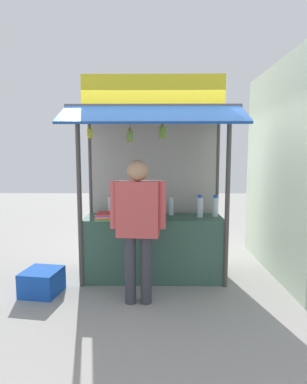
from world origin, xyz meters
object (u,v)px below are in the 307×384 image
banana_bunch_inner_right (130,136)px  water_bottle_back_right (215,206)px  water_bottle_right (111,205)px  magazine_stack_rear_center (156,217)px  magazine_stack_far_right (130,216)px  vendor_person (138,218)px  water_bottle_far_left (118,207)px  magazine_stack_back_left (104,216)px  water_bottle_center (200,207)px  water_bottle_mid_right (171,207)px  plastic_crate (42,282)px  banana_bunch_leftmost (90,133)px  banana_bunch_rightmost (162,132)px

banana_bunch_inner_right → water_bottle_back_right: bearing=21.1°
water_bottle_right → magazine_stack_rear_center: 0.77m
magazine_stack_far_right → vendor_person: (0.16, -0.73, 0.11)m
water_bottle_far_left → magazine_stack_back_left: (-0.15, -0.22, -0.09)m
magazine_stack_back_left → vendor_person: bearing=-50.6°
magazine_stack_back_left → magazine_stack_rear_center: bearing=-3.3°
water_bottle_back_right → water_bottle_center: bearing=-166.9°
water_bottle_center → water_bottle_mid_right: size_ratio=1.25×
water_bottle_right → banana_bunch_inner_right: banana_bunch_inner_right is taller
water_bottle_right → plastic_crate: water_bottle_right is taller
water_bottle_right → magazine_stack_rear_center: (0.65, -0.40, -0.10)m
water_bottle_far_left → plastic_crate: bearing=-147.0°
banana_bunch_leftmost → water_bottle_mid_right: bearing=27.7°
banana_bunch_inner_right → banana_bunch_rightmost: size_ratio=1.14×
magazine_stack_far_right → vendor_person: 0.75m
magazine_stack_back_left → plastic_crate: bearing=-154.0°
water_bottle_right → banana_bunch_inner_right: size_ratio=0.94×
water_bottle_center → vendor_person: size_ratio=0.19×
water_bottle_mid_right → plastic_crate: water_bottle_mid_right is taller
banana_bunch_inner_right → vendor_person: 1.03m
magazine_stack_back_left → banana_bunch_leftmost: bearing=-118.8°
water_bottle_mid_right → banana_bunch_inner_right: 1.24m
water_bottle_mid_right → banana_bunch_rightmost: size_ratio=0.91×
water_bottle_center → vendor_person: vendor_person is taller
banana_bunch_rightmost → vendor_person: (-0.28, -0.37, -1.00)m
banana_bunch_leftmost → plastic_crate: bearing=-167.5°
water_bottle_far_left → water_bottle_back_right: 1.37m
water_bottle_mid_right → banana_bunch_rightmost: bearing=-104.4°
magazine_stack_back_left → plastic_crate: size_ratio=0.71×
water_bottle_far_left → water_bottle_mid_right: bearing=7.5°
water_bottle_right → magazine_stack_rear_center: bearing=-31.7°
banana_bunch_rightmost → magazine_stack_far_right: bearing=140.8°
water_bottle_center → banana_bunch_rightmost: bearing=-143.6°
water_bottle_far_left → banana_bunch_rightmost: (0.62, -0.44, 1.00)m
banana_bunch_leftmost → magazine_stack_far_right: bearing=38.4°
water_bottle_far_left → banana_bunch_inner_right: banana_bunch_inner_right is taller
water_bottle_far_left → water_bottle_right: size_ratio=0.98×
banana_bunch_rightmost → vendor_person: size_ratio=0.16×
banana_bunch_leftmost → plastic_crate: banana_bunch_leftmost is taller
water_bottle_right → banana_bunch_leftmost: (-0.16, -0.59, 0.99)m
banana_bunch_inner_right → magazine_stack_far_right: bearing=96.4°
banana_bunch_inner_right → plastic_crate: banana_bunch_inner_right is taller
magazine_stack_rear_center → plastic_crate: magazine_stack_rear_center is taller
water_bottle_right → banana_bunch_leftmost: bearing=-105.0°
water_bottle_mid_right → water_bottle_far_left: size_ratio=0.87×
water_bottle_right → magazine_stack_back_left: bearing=-95.4°
water_bottle_center → banana_bunch_inner_right: size_ratio=1.00×
water_bottle_back_right → plastic_crate: size_ratio=0.70×
vendor_person → water_bottle_far_left: bearing=-61.9°
water_bottle_center → magazine_stack_back_left: bearing=-172.6°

